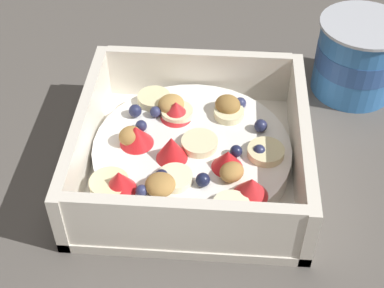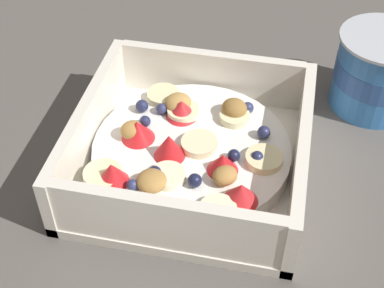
{
  "view_description": "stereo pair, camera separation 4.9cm",
  "coord_description": "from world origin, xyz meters",
  "views": [
    {
      "loc": [
        0.35,
        0.04,
        0.37
      ],
      "look_at": [
        -0.0,
        0.01,
        0.03
      ],
      "focal_mm": 52.14,
      "sensor_mm": 36.0,
      "label": 1
    },
    {
      "loc": [
        0.35,
        0.08,
        0.37
      ],
      "look_at": [
        -0.0,
        0.01,
        0.03
      ],
      "focal_mm": 52.14,
      "sensor_mm": 36.0,
      "label": 2
    }
  ],
  "objects": [
    {
      "name": "fruit_bowl",
      "position": [
        -0.0,
        0.01,
        0.02
      ],
      "size": [
        0.2,
        0.2,
        0.06
      ],
      "color": "white",
      "rests_on": "ground"
    },
    {
      "name": "ground_plane",
      "position": [
        0.0,
        0.0,
        0.0
      ],
      "size": [
        2.4,
        2.4,
        0.0
      ],
      "primitive_type": "plane",
      "color": "#56514C"
    },
    {
      "name": "yogurt_cup",
      "position": [
        -0.13,
        0.17,
        0.04
      ],
      "size": [
        0.09,
        0.09,
        0.08
      ],
      "color": "#3370B7",
      "rests_on": "ground"
    },
    {
      "name": "spoon",
      "position": [
        -0.12,
        0.0,
        0.0
      ],
      "size": [
        0.09,
        0.17,
        0.01
      ],
      "color": "silver",
      "rests_on": "ground"
    }
  ]
}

